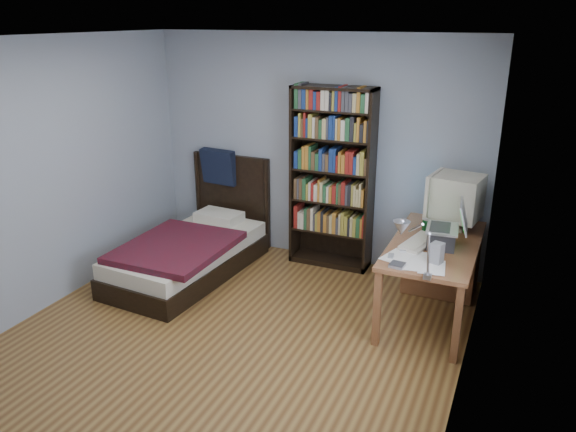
% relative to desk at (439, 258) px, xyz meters
% --- Properties ---
extents(room, '(4.20, 4.24, 2.50)m').
position_rel_desk_xyz_m(room, '(-1.48, -1.61, 0.84)').
color(room, brown).
rests_on(room, ground).
extents(desk, '(0.75, 1.48, 0.73)m').
position_rel_desk_xyz_m(desk, '(0.00, 0.00, 0.00)').
color(desk, brown).
rests_on(desk, floor).
extents(crt_monitor, '(0.51, 0.48, 0.52)m').
position_rel_desk_xyz_m(crt_monitor, '(0.08, 0.07, 0.61)').
color(crt_monitor, beige).
rests_on(crt_monitor, desk).
extents(laptop, '(0.38, 0.38, 0.43)m').
position_rel_desk_xyz_m(laptop, '(0.08, -0.47, 0.44)').
color(laptop, '#2D2D30').
rests_on(laptop, desk).
extents(desk_lamp, '(0.23, 0.51, 0.61)m').
position_rel_desk_xyz_m(desk_lamp, '(-0.05, -1.54, 0.81)').
color(desk_lamp, '#99999E').
rests_on(desk_lamp, desk).
extents(keyboard, '(0.30, 0.51, 0.05)m').
position_rel_desk_xyz_m(keyboard, '(-0.12, -0.50, 0.33)').
color(keyboard, beige).
rests_on(keyboard, desk).
extents(speaker, '(0.11, 0.11, 0.18)m').
position_rel_desk_xyz_m(speaker, '(0.08, -0.86, 0.41)').
color(speaker, gray).
rests_on(speaker, desk).
extents(soda_can, '(0.07, 0.07, 0.13)m').
position_rel_desk_xyz_m(soda_can, '(-0.13, -0.18, 0.38)').
color(soda_can, '#07370F').
rests_on(soda_can, desk).
extents(mouse, '(0.07, 0.12, 0.04)m').
position_rel_desk_xyz_m(mouse, '(-0.05, -0.13, 0.34)').
color(mouse, silver).
rests_on(mouse, desk).
extents(phone_silver, '(0.09, 0.12, 0.02)m').
position_rel_desk_xyz_m(phone_silver, '(-0.23, -0.70, 0.33)').
color(phone_silver, silver).
rests_on(phone_silver, desk).
extents(phone_grey, '(0.06, 0.09, 0.02)m').
position_rel_desk_xyz_m(phone_grey, '(-0.29, -0.87, 0.33)').
color(phone_grey, gray).
rests_on(phone_grey, desk).
extents(external_drive, '(0.12, 0.12, 0.02)m').
position_rel_desk_xyz_m(external_drive, '(-0.19, -1.04, 0.33)').
color(external_drive, gray).
rests_on(external_drive, desk).
extents(bookshelf, '(0.89, 0.30, 1.97)m').
position_rel_desk_xyz_m(bookshelf, '(-1.25, 0.33, 0.58)').
color(bookshelf, black).
rests_on(bookshelf, floor).
extents(bed, '(1.06, 2.05, 1.16)m').
position_rel_desk_xyz_m(bed, '(-2.55, -0.46, -0.15)').
color(bed, black).
rests_on(bed, floor).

